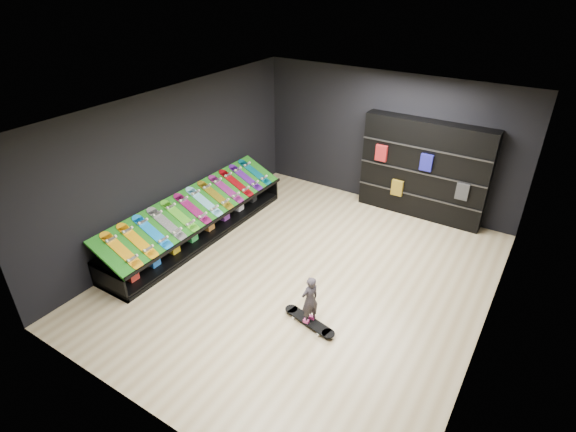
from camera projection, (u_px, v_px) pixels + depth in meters
The scene contains 23 objects.
floor at pixel (305, 276), 8.13m from camera, with size 6.00×7.00×0.01m, color #CFBB8C.
ceiling at pixel (309, 113), 6.65m from camera, with size 6.00×7.00×0.01m, color white.
wall_back at pixel (387, 141), 9.96m from camera, with size 6.00×0.02×3.00m, color black.
wall_front at pixel (143, 331), 4.82m from camera, with size 6.00×0.02×3.00m, color black.
wall_left at pixel (175, 164), 8.79m from camera, with size 0.02×7.00×3.00m, color black.
wall_right at pixel (501, 259), 5.99m from camera, with size 0.02×7.00×3.00m, color black.
display_rack at pixel (199, 225), 9.20m from camera, with size 0.90×4.50×0.50m, color black, non-canonical shape.
turf_ramp at pixel (198, 206), 8.95m from camera, with size 1.00×4.50×0.04m, color #135E0E.
back_shelving at pixel (423, 170), 9.59m from camera, with size 2.70×0.31×2.16m, color black.
floor_skateboard at pixel (309, 323), 7.02m from camera, with size 0.98×0.22×0.09m, color black, non-canonical shape.
child at pixel (310, 308), 6.87m from camera, with size 0.19×0.13×0.50m, color black.
display_board_0 at pixel (121, 250), 7.54m from camera, with size 0.98×0.22×0.09m, color orange, non-canonical shape.
display_board_1 at pixel (137, 241), 7.79m from camera, with size 0.98×0.22×0.09m, color yellow, non-canonical shape.
display_board_2 at pixel (152, 232), 8.04m from camera, with size 0.98×0.22×0.09m, color blue, non-canonical shape.
display_board_3 at pixel (167, 224), 8.30m from camera, with size 0.98×0.22×0.09m, color black, non-canonical shape.
display_board_4 at pixel (180, 216), 8.55m from camera, with size 0.98×0.22×0.09m, color green, non-canonical shape.
display_board_5 at pixel (192, 209), 8.80m from camera, with size 0.98×0.22×0.09m, color #E5198C, non-canonical shape.
display_board_6 at pixel (204, 202), 9.06m from camera, with size 0.98×0.22×0.09m, color #0CB2E5, non-canonical shape.
display_board_7 at pixel (216, 195), 9.31m from camera, with size 0.98×0.22×0.09m, color yellow, non-canonical shape.
display_board_8 at pixel (226, 189), 9.56m from camera, with size 0.98×0.22×0.09m, color #2626BF, non-canonical shape.
display_board_9 at pixel (236, 183), 9.82m from camera, with size 0.98×0.22×0.09m, color red, non-canonical shape.
display_board_10 at pixel (246, 178), 10.07m from camera, with size 0.98×0.22×0.09m, color purple, non-canonical shape.
display_board_11 at pixel (255, 172), 10.32m from camera, with size 0.98×0.22×0.09m, color #0C8C99, non-canonical shape.
Camera 1 is at (3.24, -5.68, 4.96)m, focal length 28.00 mm.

